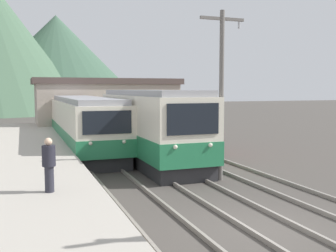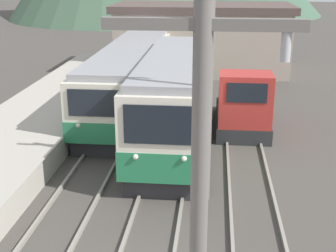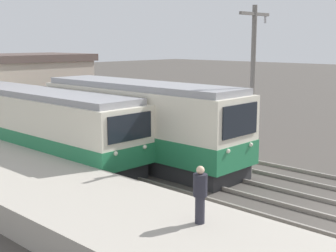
{
  "view_description": "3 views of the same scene",
  "coord_description": "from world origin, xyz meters",
  "px_view_note": "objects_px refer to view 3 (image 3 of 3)",
  "views": [
    {
      "loc": [
        -6.2,
        -9.03,
        3.89
      ],
      "look_at": [
        0.84,
        9.86,
        1.99
      ],
      "focal_mm": 42.0,
      "sensor_mm": 36.0,
      "label": 1
    },
    {
      "loc": [
        1.82,
        -8.26,
        7.32
      ],
      "look_at": [
        0.07,
        9.21,
        1.32
      ],
      "focal_mm": 50.0,
      "sensor_mm": 36.0,
      "label": 2
    },
    {
      "loc": [
        -14.65,
        -4.96,
        5.71
      ],
      "look_at": [
        0.94,
        9.8,
        1.81
      ],
      "focal_mm": 50.0,
      "sensor_mm": 36.0,
      "label": 3
    }
  ],
  "objects_px": {
    "commuter_train_left": "(32,125)",
    "shunting_locomotive": "(154,124)",
    "commuter_train_center": "(140,126)",
    "catenary_mast_mid": "(253,86)",
    "person_on_platform": "(200,193)"
  },
  "relations": [
    {
      "from": "commuter_train_left",
      "to": "shunting_locomotive",
      "type": "bearing_deg",
      "value": -25.5
    },
    {
      "from": "commuter_train_left",
      "to": "shunting_locomotive",
      "type": "relative_size",
      "value": 2.82
    },
    {
      "from": "commuter_train_left",
      "to": "commuter_train_center",
      "type": "distance_m",
      "value": 5.6
    },
    {
      "from": "catenary_mast_mid",
      "to": "person_on_platform",
      "type": "xyz_separation_m",
      "value": [
        -7.23,
        -3.21,
        -2.1
      ]
    },
    {
      "from": "catenary_mast_mid",
      "to": "shunting_locomotive",
      "type": "bearing_deg",
      "value": 78.46
    },
    {
      "from": "commuter_train_left",
      "to": "catenary_mast_mid",
      "type": "distance_m",
      "value": 11.2
    },
    {
      "from": "commuter_train_left",
      "to": "person_on_platform",
      "type": "relative_size",
      "value": 9.38
    },
    {
      "from": "shunting_locomotive",
      "to": "catenary_mast_mid",
      "type": "height_order",
      "value": "catenary_mast_mid"
    },
    {
      "from": "commuter_train_left",
      "to": "person_on_platform",
      "type": "height_order",
      "value": "commuter_train_left"
    },
    {
      "from": "shunting_locomotive",
      "to": "person_on_platform",
      "type": "distance_m",
      "value": 13.69
    },
    {
      "from": "commuter_train_left",
      "to": "catenary_mast_mid",
      "type": "bearing_deg",
      "value": -66.86
    },
    {
      "from": "shunting_locomotive",
      "to": "person_on_platform",
      "type": "height_order",
      "value": "shunting_locomotive"
    },
    {
      "from": "shunting_locomotive",
      "to": "commuter_train_center",
      "type": "bearing_deg",
      "value": -145.19
    },
    {
      "from": "catenary_mast_mid",
      "to": "person_on_platform",
      "type": "distance_m",
      "value": 8.19
    },
    {
      "from": "commuter_train_left",
      "to": "person_on_platform",
      "type": "bearing_deg",
      "value": -102.42
    }
  ]
}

